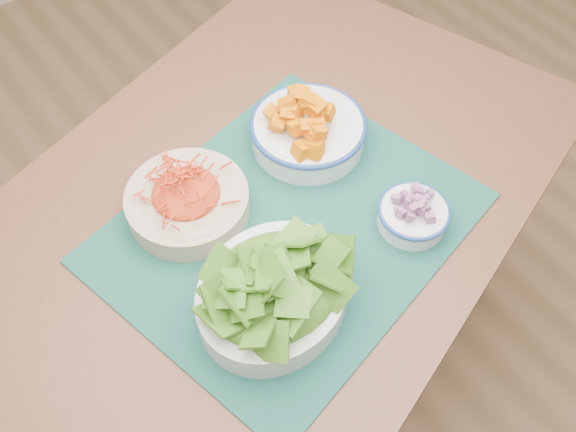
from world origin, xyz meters
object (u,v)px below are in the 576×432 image
(table, at_px, (267,228))
(carrot_bowl, at_px, (187,198))
(onion_bowl, at_px, (414,213))
(squash_bowl, at_px, (308,124))
(placemat, at_px, (288,227))
(lettuce_bowl, at_px, (273,288))

(table, xyz_separation_m, carrot_bowl, (-0.13, 0.05, 0.14))
(onion_bowl, bearing_deg, table, 129.20)
(table, relative_size, squash_bowl, 5.24)
(placemat, distance_m, onion_bowl, 0.21)
(carrot_bowl, height_order, squash_bowl, squash_bowl)
(squash_bowl, bearing_deg, carrot_bowl, -179.37)
(lettuce_bowl, bearing_deg, placemat, 27.18)
(table, bearing_deg, lettuce_bowl, -140.09)
(placemat, relative_size, carrot_bowl, 2.27)
(carrot_bowl, xyz_separation_m, onion_bowl, (0.29, -0.25, -0.01))
(squash_bowl, distance_m, onion_bowl, 0.25)
(placemat, distance_m, lettuce_bowl, 0.16)
(carrot_bowl, bearing_deg, lettuce_bowl, -87.69)
(lettuce_bowl, bearing_deg, carrot_bowl, 75.05)
(placemat, height_order, onion_bowl, onion_bowl)
(table, bearing_deg, squash_bowl, 3.89)
(carrot_bowl, xyz_separation_m, lettuce_bowl, (0.01, -0.23, 0.01))
(squash_bowl, xyz_separation_m, onion_bowl, (0.03, -0.25, -0.02))
(carrot_bowl, relative_size, squash_bowl, 0.99)
(table, distance_m, placemat, 0.13)
(lettuce_bowl, bearing_deg, onion_bowl, -20.44)
(placemat, xyz_separation_m, lettuce_bowl, (-0.11, -0.10, 0.05))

